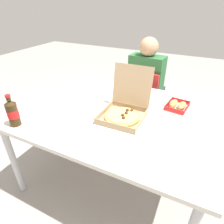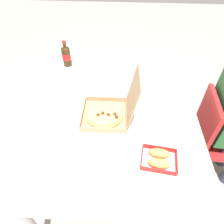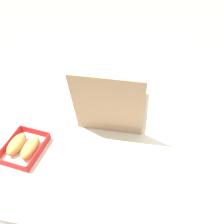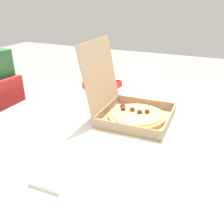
{
  "view_description": "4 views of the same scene",
  "coord_description": "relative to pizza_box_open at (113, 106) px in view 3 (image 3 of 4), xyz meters",
  "views": [
    {
      "loc": [
        0.54,
        -1.15,
        1.48
      ],
      "look_at": [
        0.02,
        -0.08,
        0.77
      ],
      "focal_mm": 30.98,
      "sensor_mm": 36.0,
      "label": 1
    },
    {
      "loc": [
        1.03,
        0.04,
        1.69
      ],
      "look_at": [
        0.08,
        -0.02,
        0.76
      ],
      "focal_mm": 32.04,
      "sensor_mm": 36.0,
      "label": 2
    },
    {
      "loc": [
        -0.07,
        0.84,
        1.59
      ],
      "look_at": [
        0.09,
        0.01,
        0.79
      ],
      "focal_mm": 40.66,
      "sensor_mm": 36.0,
      "label": 3
    },
    {
      "loc": [
        -0.86,
        -0.37,
        1.23
      ],
      "look_at": [
        -0.0,
        0.01,
        0.79
      ],
      "focal_mm": 40.0,
      "sensor_mm": 36.0,
      "label": 4
    }
  ],
  "objects": [
    {
      "name": "pizza_box_open",
      "position": [
        0.0,
        0.0,
        0.0
      ],
      "size": [
        0.3,
        0.36,
        0.34
      ],
      "color": "tan",
      "rests_on": "dining_table"
    },
    {
      "name": "ground_plane",
      "position": [
        -0.09,
        0.04,
        -0.78
      ],
      "size": [
        10.0,
        10.0,
        0.0
      ],
      "primitive_type": "plane",
      "color": "gray"
    },
    {
      "name": "bread_side_box",
      "position": [
        0.33,
        0.3,
        -0.02
      ],
      "size": [
        0.17,
        0.21,
        0.06
      ],
      "color": "white",
      "rests_on": "dining_table"
    },
    {
      "name": "napkin_pile",
      "position": [
        -0.48,
        0.07,
        -0.04
      ],
      "size": [
        0.11,
        0.11,
        0.02
      ],
      "primitive_type": "cube",
      "rotation": [
        0.0,
        0.0,
        0.03
      ],
      "color": "white",
      "rests_on": "dining_table"
    },
    {
      "name": "dining_table",
      "position": [
        -0.09,
        0.04,
        -0.11
      ],
      "size": [
        1.48,
        1.1,
        0.73
      ],
      "color": "silver",
      "rests_on": "ground_plane"
    }
  ]
}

